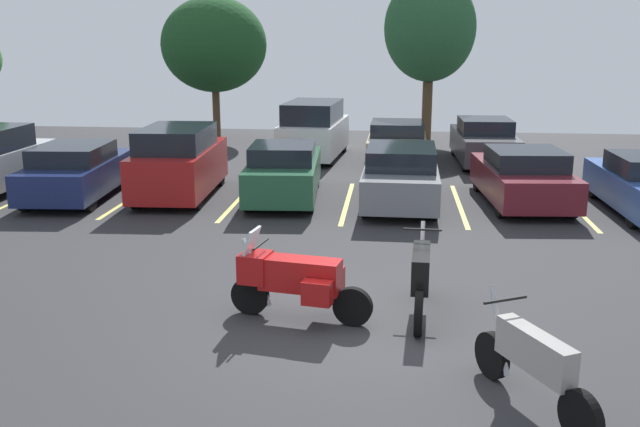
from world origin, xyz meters
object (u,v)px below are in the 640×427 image
car_green (284,172)px  car_far_tan (397,142)px  motorcycle_second (533,363)px  car_grey (401,175)px  motorcycle_third (420,277)px  car_maroon (523,177)px  car_red (179,162)px  car_navy (77,171)px  motorcycle_touring (294,278)px  car_far_charcoal (484,142)px  car_far_white (314,130)px

car_green → car_far_tan: (3.00, 5.83, -0.04)m
motorcycle_second → car_grey: car_grey is taller
motorcycle_third → car_far_tan: car_far_tan is taller
motorcycle_second → car_grey: (-1.48, 10.32, 0.19)m
car_grey → car_maroon: size_ratio=1.12×
motorcycle_second → car_red: bearing=125.3°
motorcycle_third → car_grey: car_grey is taller
motorcycle_third → car_far_tan: size_ratio=0.47×
car_green → car_navy: bearing=-175.1°
car_navy → car_maroon: 11.74m
motorcycle_second → car_navy: car_navy is taller
motorcycle_second → car_maroon: 10.68m
motorcycle_third → car_navy: car_navy is taller
car_navy → car_grey: (8.59, 0.32, 0.02)m
motorcycle_touring → car_green: car_green is taller
car_red → car_far_tan: size_ratio=0.90×
car_grey → car_far_charcoal: 6.70m
car_green → car_far_tan: size_ratio=0.96×
car_maroon → car_far_charcoal: size_ratio=0.99×
car_grey → motorcycle_second: bearing=-81.8°
motorcycle_third → car_far_charcoal: car_far_charcoal is taller
motorcycle_touring → motorcycle_second: motorcycle_touring is taller
motorcycle_touring → car_navy: car_navy is taller
motorcycle_second → motorcycle_touring: bearing=143.2°
car_green → car_maroon: (6.21, 0.08, -0.03)m
car_far_white → car_far_charcoal: car_far_white is taller
motorcycle_third → car_green: car_green is taller
motorcycle_touring → car_navy: size_ratio=0.51×
car_navy → car_maroon: (11.72, 0.55, -0.03)m
car_navy → car_maroon: bearing=2.7°
motorcycle_touring → car_navy: (-6.90, 7.62, 0.07)m
car_red → motorcycle_touring: bearing=-62.4°
motorcycle_second → car_green: bearing=113.5°
motorcycle_third → car_far_white: 14.41m
car_red → car_green: (2.85, 0.00, -0.21)m
car_green → car_far_white: 6.34m
car_far_white → car_green: bearing=-90.8°
car_navy → car_far_tan: bearing=36.5°
car_navy → car_far_white: car_far_white is taller
motorcycle_second → car_green: size_ratio=0.45×
car_grey → car_far_tan: 5.98m
motorcycle_third → car_navy: (-8.84, 7.24, 0.12)m
motorcycle_second → car_green: (-4.55, 10.47, 0.17)m
motorcycle_second → car_far_tan: (-1.56, 16.30, 0.13)m
car_far_white → car_far_charcoal: size_ratio=0.98×
car_grey → car_far_white: bearing=114.7°
car_maroon → car_grey: bearing=-175.8°
motorcycle_touring → car_maroon: car_maroon is taller
car_red → car_far_charcoal: car_red is taller
car_maroon → car_far_tan: bearing=119.2°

